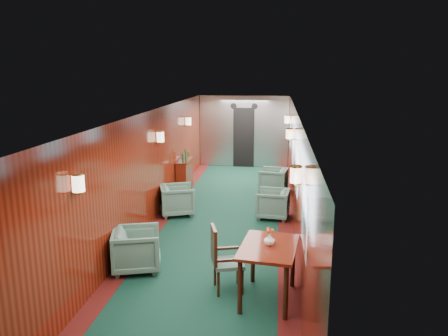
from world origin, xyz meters
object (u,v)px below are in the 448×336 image
(side_chair, at_px, (222,256))
(armchair_left_near, at_px, (137,249))
(credenza, at_px, (185,175))
(armchair_left_far, at_px, (177,200))
(dining_table, at_px, (268,254))
(armchair_right_near, at_px, (272,204))
(armchair_right_far, at_px, (273,180))

(side_chair, distance_m, armchair_left_near, 1.58)
(credenza, bearing_deg, armchair_left_far, -82.79)
(side_chair, bearing_deg, dining_table, -30.40)
(armchair_right_near, bearing_deg, armchair_left_far, -82.47)
(armchair_right_far, bearing_deg, armchair_left_near, -13.66)
(armchair_right_far, bearing_deg, armchair_right_near, 10.21)
(armchair_left_near, height_order, armchair_right_near, armchair_left_near)
(dining_table, xyz_separation_m, armchair_right_near, (0.01, 3.58, -0.37))
(credenza, relative_size, armchair_left_near, 1.48)
(side_chair, xyz_separation_m, armchair_left_near, (-1.48, 0.53, -0.19))
(side_chair, bearing_deg, armchair_right_near, 62.26)
(armchair_left_near, relative_size, armchair_left_far, 1.02)
(dining_table, distance_m, side_chair, 0.72)
(armchair_right_far, bearing_deg, credenza, -76.63)
(armchair_left_far, height_order, armchair_right_far, armchair_left_far)
(side_chair, bearing_deg, armchair_left_far, 97.15)
(dining_table, distance_m, armchair_left_far, 4.15)
(armchair_left_far, distance_m, armchair_right_far, 3.02)
(side_chair, xyz_separation_m, armchair_right_far, (0.68, 5.50, -0.22))
(side_chair, height_order, credenza, credenza)
(side_chair, distance_m, credenza, 5.62)
(credenza, xyz_separation_m, armchair_left_near, (0.23, -4.82, -0.09))
(side_chair, bearing_deg, credenza, 91.45)
(side_chair, relative_size, armchair_left_near, 1.31)
(credenza, xyz_separation_m, armchair_right_near, (2.40, -1.95, -0.12))
(credenza, relative_size, armchair_left_far, 1.52)
(credenza, distance_m, armchair_right_far, 2.39)
(dining_table, relative_size, side_chair, 1.18)
(armchair_left_near, relative_size, armchair_right_far, 1.07)
(armchair_left_far, bearing_deg, dining_table, -168.81)
(side_chair, height_order, armchair_right_far, side_chair)
(side_chair, bearing_deg, armchair_right_far, 66.76)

